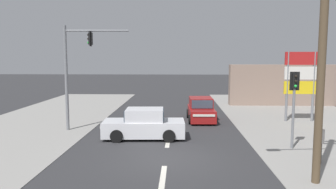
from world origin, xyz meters
name	(u,v)px	position (x,y,z in m)	size (l,w,h in m)	color
ground_plane	(165,160)	(0.00, 0.00, 0.00)	(140.00, 140.00, 0.00)	#303033
lane_dash_near	(163,177)	(0.00, -2.00, 0.00)	(0.20, 2.40, 0.01)	silver
lane_dash_mid	(168,141)	(0.00, 3.00, 0.00)	(0.20, 2.40, 0.01)	silver
lane_dash_far	(171,122)	(0.00, 8.00, 0.00)	(0.20, 2.40, 0.01)	silver
kerb_left_verge	(12,135)	(-8.50, 4.00, 0.01)	(8.00, 40.00, 0.02)	gray
utility_pole_foreground_right	(319,35)	(5.00, -2.39, 4.90)	(3.78, 0.56, 9.08)	brown
traffic_signal_mast	(75,64)	(-5.36, 5.38, 3.83)	(3.69, 0.44, 6.00)	slate
pedestal_signal_right_kerb	(294,97)	(5.76, 1.80, 2.42)	(0.44, 0.29, 3.56)	slate
shopping_plaza_sign	(301,76)	(8.47, 8.51, 2.98)	(2.10, 0.16, 4.60)	slate
shopfront_wall_far	(298,85)	(11.00, 16.00, 1.80)	(12.00, 1.00, 3.60)	gray
hatchback_oncoming_mid	(201,110)	(2.01, 8.57, 0.70)	(1.87, 3.68, 1.53)	maroon
sedan_oncoming_near	(144,125)	(-1.26, 3.58, 0.70)	(4.30, 2.03, 1.56)	silver
pedestrian_at_kerb	(319,141)	(6.10, -0.25, 0.93)	(0.30, 0.55, 1.63)	#47423D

